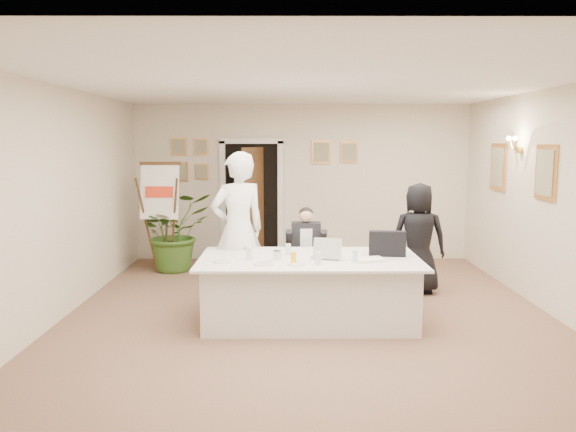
% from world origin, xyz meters
% --- Properties ---
extents(floor, '(7.00, 7.00, 0.00)m').
position_xyz_m(floor, '(0.00, 0.00, 0.00)').
color(floor, brown).
rests_on(floor, ground).
extents(ceiling, '(6.00, 7.00, 0.02)m').
position_xyz_m(ceiling, '(0.00, 0.00, 2.80)').
color(ceiling, white).
rests_on(ceiling, wall_back).
extents(wall_back, '(6.00, 0.10, 2.80)m').
position_xyz_m(wall_back, '(0.00, 3.50, 1.40)').
color(wall_back, beige).
rests_on(wall_back, floor).
extents(wall_front, '(6.00, 0.10, 2.80)m').
position_xyz_m(wall_front, '(0.00, -3.50, 1.40)').
color(wall_front, beige).
rests_on(wall_front, floor).
extents(wall_left, '(0.10, 7.00, 2.80)m').
position_xyz_m(wall_left, '(-3.00, 0.00, 1.40)').
color(wall_left, beige).
rests_on(wall_left, floor).
extents(wall_right, '(0.10, 7.00, 2.80)m').
position_xyz_m(wall_right, '(3.00, 0.00, 1.40)').
color(wall_right, beige).
rests_on(wall_right, floor).
extents(doorway, '(1.14, 0.86, 2.20)m').
position_xyz_m(doorway, '(-0.88, 3.32, 1.04)').
color(doorway, black).
rests_on(doorway, floor).
extents(pictures_back_wall, '(3.40, 0.06, 0.80)m').
position_xyz_m(pictures_back_wall, '(-0.80, 3.47, 1.85)').
color(pictures_back_wall, '#CB8D45').
rests_on(pictures_back_wall, wall_back).
extents(pictures_right_wall, '(0.06, 2.20, 0.80)m').
position_xyz_m(pictures_right_wall, '(2.97, 1.20, 1.75)').
color(pictures_right_wall, '#CB8D45').
rests_on(pictures_right_wall, wall_right).
extents(wall_sconce, '(0.20, 0.30, 0.24)m').
position_xyz_m(wall_sconce, '(2.90, 1.20, 2.10)').
color(wall_sconce, gold).
rests_on(wall_sconce, wall_right).
extents(conference_table, '(2.60, 1.39, 0.78)m').
position_xyz_m(conference_table, '(-0.01, -0.14, 0.39)').
color(conference_table, white).
rests_on(conference_table, floor).
extents(seated_man, '(0.63, 0.66, 1.26)m').
position_xyz_m(seated_man, '(-0.01, 0.93, 0.63)').
color(seated_man, black).
rests_on(seated_man, floor).
extents(flip_chart, '(0.63, 0.41, 1.78)m').
position_xyz_m(flip_chart, '(-2.29, 2.36, 0.82)').
color(flip_chart, '#372311').
rests_on(flip_chart, floor).
extents(standing_man, '(0.87, 0.76, 2.01)m').
position_xyz_m(standing_man, '(-0.90, 0.50, 1.00)').
color(standing_man, white).
rests_on(standing_man, floor).
extents(standing_woman, '(0.82, 0.58, 1.57)m').
position_xyz_m(standing_woman, '(1.59, 1.16, 0.78)').
color(standing_woman, black).
rests_on(standing_woman, floor).
extents(potted_palm, '(1.54, 1.53, 1.30)m').
position_xyz_m(potted_palm, '(-2.14, 2.59, 0.65)').
color(potted_palm, '#355E1F').
rests_on(potted_palm, floor).
extents(laptop, '(0.41, 0.43, 0.28)m').
position_xyz_m(laptop, '(0.20, -0.15, 0.91)').
color(laptop, '#B7BABC').
rests_on(laptop, conference_table).
extents(laptop_bag, '(0.44, 0.16, 0.30)m').
position_xyz_m(laptop_bag, '(0.93, -0.04, 0.93)').
color(laptop_bag, black).
rests_on(laptop_bag, conference_table).
extents(paper_stack, '(0.38, 0.30, 0.03)m').
position_xyz_m(paper_stack, '(0.67, -0.33, 0.79)').
color(paper_stack, white).
rests_on(paper_stack, conference_table).
extents(plate_left, '(0.27, 0.27, 0.01)m').
position_xyz_m(plate_left, '(-1.00, -0.37, 0.78)').
color(plate_left, white).
rests_on(plate_left, conference_table).
extents(plate_mid, '(0.28, 0.28, 0.01)m').
position_xyz_m(plate_mid, '(-0.53, -0.49, 0.78)').
color(plate_mid, white).
rests_on(plate_mid, conference_table).
extents(plate_near, '(0.22, 0.22, 0.01)m').
position_xyz_m(plate_near, '(-0.16, -0.53, 0.78)').
color(plate_near, white).
rests_on(plate_near, conference_table).
extents(glass_a, '(0.09, 0.09, 0.14)m').
position_xyz_m(glass_a, '(-0.70, -0.23, 0.84)').
color(glass_a, silver).
rests_on(glass_a, conference_table).
extents(glass_b, '(0.07, 0.07, 0.14)m').
position_xyz_m(glass_b, '(0.08, -0.50, 0.84)').
color(glass_b, silver).
rests_on(glass_b, conference_table).
extents(glass_c, '(0.07, 0.07, 0.14)m').
position_xyz_m(glass_c, '(0.50, -0.38, 0.84)').
color(glass_c, silver).
rests_on(glass_c, conference_table).
extents(glass_d, '(0.08, 0.08, 0.14)m').
position_xyz_m(glass_d, '(-0.26, 0.02, 0.84)').
color(glass_d, silver).
rests_on(glass_d, conference_table).
extents(oj_glass, '(0.07, 0.07, 0.13)m').
position_xyz_m(oj_glass, '(-0.20, -0.46, 0.84)').
color(oj_glass, '#FFB115').
rests_on(oj_glass, conference_table).
extents(steel_jug, '(0.12, 0.12, 0.11)m').
position_xyz_m(steel_jug, '(-0.39, -0.26, 0.83)').
color(steel_jug, silver).
rests_on(steel_jug, conference_table).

